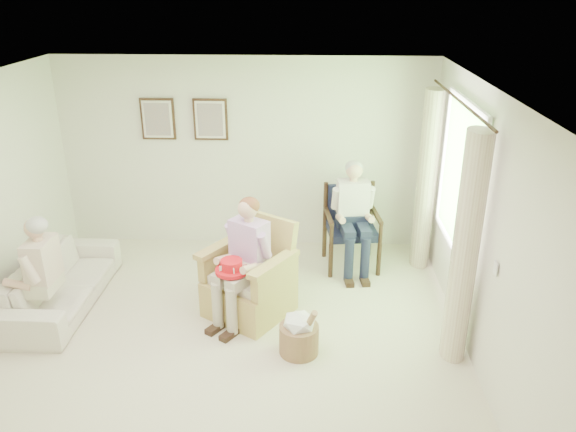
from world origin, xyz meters
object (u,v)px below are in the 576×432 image
at_px(person_wicker, 247,253).
at_px(person_sofa, 38,269).
at_px(red_hat, 232,268).
at_px(wicker_armchair, 249,284).
at_px(person_dark, 353,209).
at_px(hatbox, 299,333).
at_px(wood_armchair, 351,223).
at_px(sofa, 61,282).

xyz_separation_m(person_wicker, person_sofa, (-2.17, -0.24, -0.11)).
bearing_deg(red_hat, person_wicker, 49.11).
bearing_deg(wicker_armchair, person_dark, 74.68).
relative_size(wicker_armchair, person_sofa, 0.87).
relative_size(person_wicker, hatbox, 2.33).
relative_size(wood_armchair, person_wicker, 0.76).
height_order(wicker_armchair, person_sofa, person_sofa).
bearing_deg(wood_armchair, sofa, -167.52).
bearing_deg(sofa, wood_armchair, -70.54).
height_order(wicker_armchair, person_dark, person_dark).
distance_m(wood_armchair, person_wicker, 1.85).
bearing_deg(wood_armchair, person_sofa, -161.13).
height_order(person_dark, hatbox, person_dark).
xyz_separation_m(wicker_armchair, person_dark, (1.20, 1.08, 0.49)).
height_order(wood_armchair, sofa, wood_armchair).
bearing_deg(hatbox, red_hat, 148.37).
height_order(wicker_armchair, hatbox, wicker_armchair).
distance_m(person_wicker, person_dark, 1.71).
relative_size(sofa, person_sofa, 1.55).
xyz_separation_m(sofa, person_dark, (3.37, 1.02, 0.55)).
height_order(person_wicker, person_dark, person_dark).
xyz_separation_m(red_hat, hatbox, (0.72, -0.44, -0.48)).
distance_m(wicker_armchair, red_hat, 0.50).
bearing_deg(person_sofa, wood_armchair, 116.22).
xyz_separation_m(wicker_armchair, hatbox, (0.58, -0.75, -0.11)).
distance_m(wicker_armchair, person_wicker, 0.48).
relative_size(person_sofa, red_hat, 3.55).
relative_size(wood_armchair, sofa, 0.54).
distance_m(wood_armchair, hatbox, 2.12).
bearing_deg(person_sofa, hatbox, 82.88).
relative_size(person_wicker, person_sofa, 1.11).
relative_size(wood_armchair, red_hat, 2.98).
xyz_separation_m(person_dark, red_hat, (-1.34, -1.38, -0.12)).
xyz_separation_m(person_wicker, hatbox, (0.58, -0.61, -0.57)).
bearing_deg(hatbox, person_dark, 71.11).
bearing_deg(sofa, person_sofa, 180.00).
bearing_deg(wood_armchair, person_wicker, -137.85).
bearing_deg(person_sofa, person_dark, 113.83).
xyz_separation_m(wicker_armchair, person_sofa, (-2.17, -0.39, 0.35)).
height_order(wicker_armchair, red_hat, wicker_armchair).
xyz_separation_m(sofa, hatbox, (2.75, -0.80, -0.05)).
xyz_separation_m(person_dark, person_sofa, (-3.37, -1.46, -0.14)).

